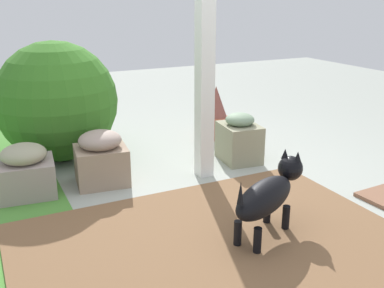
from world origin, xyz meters
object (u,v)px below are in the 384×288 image
object	(u,v)px
stone_planter_nearest	(239,139)
stone_planter_far	(26,171)
stone_planter_mid	(101,158)
round_shrub	(57,102)
porch_pillar	(205,35)
terracotta_pot_spiky	(216,114)
dog	(268,194)

from	to	relation	value
stone_planter_nearest	stone_planter_far	distance (m)	1.87
stone_planter_mid	round_shrub	distance (m)	0.84
stone_planter_mid	porch_pillar	bearing A→B (deg)	-104.01
stone_planter_mid	stone_planter_far	xyz separation A→B (m)	(0.03, 0.58, -0.02)
round_shrub	terracotta_pot_spiky	world-z (taller)	round_shrub
stone_planter_nearest	round_shrub	distance (m)	1.70
stone_planter_nearest	dog	distance (m)	1.39
stone_planter_mid	round_shrub	size ratio (longest dim) A/B	0.41
porch_pillar	round_shrub	bearing A→B (deg)	47.01
porch_pillar	terracotta_pot_spiky	size ratio (longest dim) A/B	4.14
stone_planter_nearest	dog	size ratio (longest dim) A/B	0.65
round_shrub	stone_planter_mid	bearing A→B (deg)	-165.88
porch_pillar	dog	world-z (taller)	porch_pillar
stone_planter_mid	stone_planter_far	world-z (taller)	stone_planter_mid
porch_pillar	stone_planter_mid	world-z (taller)	porch_pillar
stone_planter_nearest	porch_pillar	bearing A→B (deg)	110.22
terracotta_pot_spiky	porch_pillar	bearing A→B (deg)	145.64
round_shrub	terracotta_pot_spiky	bearing A→B (deg)	-92.76
stone_planter_nearest	terracotta_pot_spiky	size ratio (longest dim) A/B	0.80
stone_planter_far	round_shrub	distance (m)	0.89
stone_planter_far	round_shrub	size ratio (longest dim) A/B	0.42
stone_planter_nearest	dog	bearing A→B (deg)	155.60
stone_planter_nearest	stone_planter_mid	size ratio (longest dim) A/B	1.02
stone_planter_mid	terracotta_pot_spiky	xyz separation A→B (m)	(0.67, -1.43, 0.05)
stone_planter_far	dog	bearing A→B (deg)	-135.63
porch_pillar	round_shrub	xyz separation A→B (m)	(0.95, 1.02, -0.62)
porch_pillar	stone_planter_mid	size ratio (longest dim) A/B	5.24
porch_pillar	stone_planter_nearest	distance (m)	1.08
stone_planter_nearest	stone_planter_mid	world-z (taller)	stone_planter_nearest
stone_planter_far	round_shrub	xyz separation A→B (m)	(0.72, -0.40, 0.35)
porch_pillar	dog	xyz separation A→B (m)	(-1.09, 0.12, -0.88)
stone_planter_mid	round_shrub	bearing A→B (deg)	14.12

